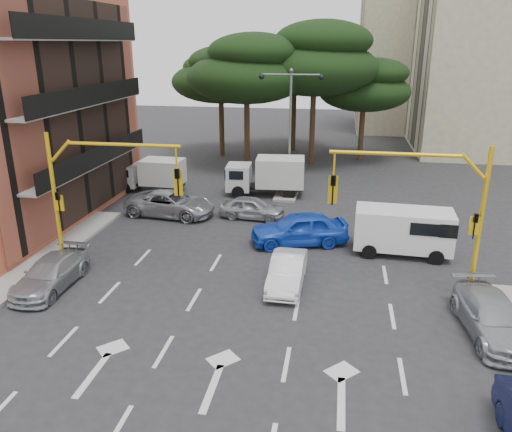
{
  "coord_description": "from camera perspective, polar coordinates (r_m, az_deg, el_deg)",
  "views": [
    {
      "loc": [
        3.26,
        -16.61,
        9.46
      ],
      "look_at": [
        -0.51,
        5.63,
        1.6
      ],
      "focal_mm": 35.0,
      "sensor_mm": 36.0,
      "label": 1
    }
  ],
  "objects": [
    {
      "name": "ground",
      "position": [
        19.39,
        -1.32,
        -10.0
      ],
      "size": [
        120.0,
        120.0,
        0.0
      ],
      "primitive_type": "plane",
      "color": "#28282B",
      "rests_on": "ground"
    },
    {
      "name": "pine_back",
      "position": [
        45.79,
        4.53,
        16.84
      ],
      "size": [
        9.15,
        9.15,
        10.23
      ],
      "color": "#382616",
      "rests_on": "ground"
    },
    {
      "name": "signal_mast_right",
      "position": [
        19.74,
        19.55,
        1.67
      ],
      "size": [
        5.79,
        0.37,
        6.0
      ],
      "color": "yellow",
      "rests_on": "ground"
    },
    {
      "name": "pine_left_far",
      "position": [
        43.84,
        -4.02,
        15.84
      ],
      "size": [
        8.32,
        8.32,
        9.3
      ],
      "color": "#382616",
      "rests_on": "ground"
    },
    {
      "name": "street_lamp_center",
      "position": [
        33.01,
        3.96,
        12.15
      ],
      "size": [
        4.16,
        0.36,
        7.77
      ],
      "color": "slate",
      "rests_on": "median_strip"
    },
    {
      "name": "box_truck_a",
      "position": [
        34.01,
        -11.88,
        4.58
      ],
      "size": [
        4.57,
        2.07,
        2.21
      ],
      "primitive_type": null,
      "rotation": [
        0.0,
        0.0,
        1.53
      ],
      "color": "silver",
      "rests_on": "ground"
    },
    {
      "name": "pine_left_near",
      "position": [
        39.27,
        -1.01,
        16.5
      ],
      "size": [
        9.15,
        9.15,
        10.23
      ],
      "color": "#382616",
      "rests_on": "ground"
    },
    {
      "name": "signal_mast_left",
      "position": [
        21.87,
        -18.2,
        3.47
      ],
      "size": [
        5.79,
        0.37,
        6.0
      ],
      "color": "yellow",
      "rests_on": "ground"
    },
    {
      "name": "car_silver_cross_a",
      "position": [
        29.06,
        -9.73,
        1.4
      ],
      "size": [
        5.35,
        2.94,
        1.42
      ],
      "primitive_type": "imported",
      "rotation": [
        0.0,
        0.0,
        1.45
      ],
      "color": "#9D9EA4",
      "rests_on": "ground"
    },
    {
      "name": "box_truck_b",
      "position": [
        32.44,
        1.16,
        4.55
      ],
      "size": [
        5.23,
        2.51,
        2.5
      ],
      "primitive_type": null,
      "rotation": [
        0.0,
        0.0,
        1.65
      ],
      "color": "silver",
      "rests_on": "ground"
    },
    {
      "name": "car_silver_cross_b",
      "position": [
        28.18,
        -0.46,
        0.95
      ],
      "size": [
        3.8,
        1.82,
        1.25
      ],
      "primitive_type": "imported",
      "rotation": [
        0.0,
        0.0,
        1.48
      ],
      "color": "#A0A3A8",
      "rests_on": "ground"
    },
    {
      "name": "car_white_hatch",
      "position": [
        20.51,
        3.58,
        -6.34
      ],
      "size": [
        1.39,
        3.83,
        1.25
      ],
      "primitive_type": "imported",
      "rotation": [
        0.0,
        0.0,
        -0.02
      ],
      "color": "white",
      "rests_on": "ground"
    },
    {
      "name": "median_strip",
      "position": [
        34.09,
        3.76,
        3.19
      ],
      "size": [
        1.4,
        6.0,
        0.15
      ],
      "primitive_type": "cube",
      "color": "gray",
      "rests_on": "ground"
    },
    {
      "name": "car_silver_parked",
      "position": [
        19.05,
        25.39,
        -10.38
      ],
      "size": [
        2.26,
        4.65,
        1.3
      ],
      "primitive_type": "imported",
      "rotation": [
        0.0,
        0.0,
        0.1
      ],
      "color": "#9D9FA4",
      "rests_on": "ground"
    },
    {
      "name": "van_white",
      "position": [
        24.3,
        16.44,
        -1.72
      ],
      "size": [
        4.52,
        2.24,
        2.21
      ],
      "primitive_type": null,
      "rotation": [
        0.0,
        0.0,
        -1.63
      ],
      "color": "white",
      "rests_on": "ground"
    },
    {
      "name": "car_silver_wagon",
      "position": [
        21.96,
        -22.41,
        -6.11
      ],
      "size": [
        1.72,
        4.22,
        1.22
      ],
      "primitive_type": "imported",
      "rotation": [
        0.0,
        0.0,
        0.0
      ],
      "color": "#96989D",
      "rests_on": "ground"
    },
    {
      "name": "car_blue_compact",
      "position": [
        24.61,
        4.95,
        -1.44
      ],
      "size": [
        5.1,
        3.18,
        1.62
      ],
      "primitive_type": "imported",
      "rotation": [
        0.0,
        0.0,
        -1.28
      ],
      "color": "blue",
      "rests_on": "ground"
    },
    {
      "name": "pine_right",
      "position": [
        42.72,
        12.39,
        14.44
      ],
      "size": [
        7.49,
        7.49,
        8.37
      ],
      "color": "#382616",
      "rests_on": "ground"
    },
    {
      "name": "apartment_beige_far",
      "position": [
        61.39,
        19.6,
        17.14
      ],
      "size": [
        16.2,
        12.15,
        16.7
      ],
      "color": "tan",
      "rests_on": "ground"
    },
    {
      "name": "pine_center",
      "position": [
        40.64,
        6.82,
        17.45
      ],
      "size": [
        9.98,
        9.98,
        11.16
      ],
      "color": "#382616",
      "rests_on": "ground"
    }
  ]
}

